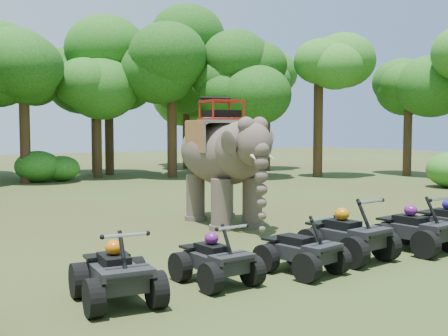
{
  "coord_description": "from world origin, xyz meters",
  "views": [
    {
      "loc": [
        -7.68,
        -10.3,
        2.87
      ],
      "look_at": [
        0.0,
        1.2,
        1.9
      ],
      "focal_mm": 45.0,
      "sensor_mm": 36.0,
      "label": 1
    }
  ],
  "objects_px": {
    "atv_1": "(216,252)",
    "atv_0": "(116,265)",
    "elephant": "(223,161)",
    "atv_4": "(416,223)",
    "atv_3": "(348,228)",
    "atv_2": "(301,243)"
  },
  "relations": [
    {
      "from": "elephant",
      "to": "atv_0",
      "type": "xyz_separation_m",
      "value": [
        -5.76,
        -5.49,
        -1.28
      ]
    },
    {
      "from": "atv_1",
      "to": "atv_3",
      "type": "height_order",
      "value": "atv_3"
    },
    {
      "from": "atv_1",
      "to": "elephant",
      "type": "bearing_deg",
      "value": 53.23
    },
    {
      "from": "atv_4",
      "to": "elephant",
      "type": "bearing_deg",
      "value": 101.64
    },
    {
      "from": "elephant",
      "to": "atv_4",
      "type": "distance_m",
      "value": 6.07
    },
    {
      "from": "elephant",
      "to": "atv_1",
      "type": "height_order",
      "value": "elephant"
    },
    {
      "from": "atv_2",
      "to": "atv_0",
      "type": "bearing_deg",
      "value": 166.98
    },
    {
      "from": "atv_2",
      "to": "atv_4",
      "type": "xyz_separation_m",
      "value": [
        3.59,
        0.02,
        0.07
      ]
    },
    {
      "from": "atv_2",
      "to": "atv_4",
      "type": "height_order",
      "value": "atv_4"
    },
    {
      "from": "atv_1",
      "to": "atv_3",
      "type": "relative_size",
      "value": 0.84
    },
    {
      "from": "atv_3",
      "to": "atv_4",
      "type": "relative_size",
      "value": 1.04
    },
    {
      "from": "elephant",
      "to": "atv_0",
      "type": "distance_m",
      "value": 8.06
    },
    {
      "from": "elephant",
      "to": "atv_3",
      "type": "bearing_deg",
      "value": -84.61
    },
    {
      "from": "atv_1",
      "to": "atv_3",
      "type": "bearing_deg",
      "value": -1.75
    },
    {
      "from": "atv_1",
      "to": "atv_0",
      "type": "bearing_deg",
      "value": -179.96
    },
    {
      "from": "atv_0",
      "to": "atv_1",
      "type": "relative_size",
      "value": 1.09
    },
    {
      "from": "elephant",
      "to": "atv_2",
      "type": "height_order",
      "value": "elephant"
    },
    {
      "from": "atv_1",
      "to": "atv_4",
      "type": "distance_m",
      "value": 5.42
    },
    {
      "from": "atv_4",
      "to": "atv_1",
      "type": "bearing_deg",
      "value": 172.44
    },
    {
      "from": "elephant",
      "to": "atv_2",
      "type": "bearing_deg",
      "value": -100.14
    },
    {
      "from": "atv_2",
      "to": "atv_3",
      "type": "xyz_separation_m",
      "value": [
        1.64,
        0.33,
        0.1
      ]
    },
    {
      "from": "atv_3",
      "to": "atv_2",
      "type": "bearing_deg",
      "value": -173.75
    }
  ]
}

